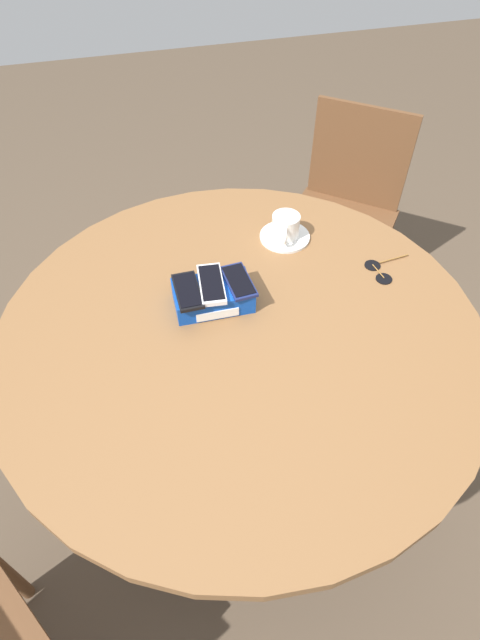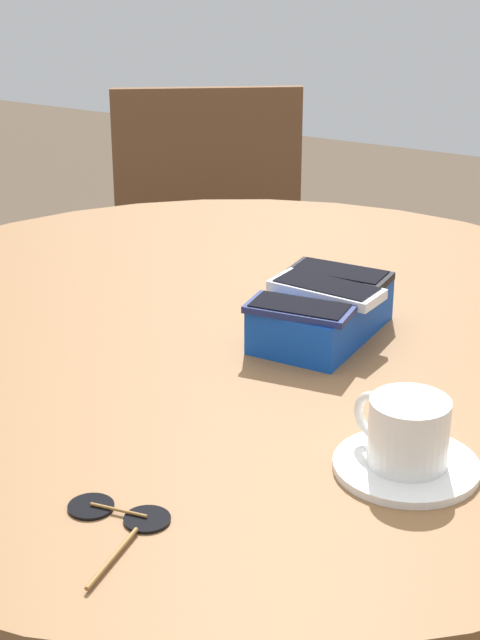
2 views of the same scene
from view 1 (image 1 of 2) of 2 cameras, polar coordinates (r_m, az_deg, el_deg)
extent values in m
plane|color=brown|center=(1.83, 0.00, -17.08)|extent=(8.00, 8.00, 0.00)
cylinder|color=#2D2D2D|center=(1.83, 0.00, -16.95)|extent=(0.43, 0.43, 0.02)
cylinder|color=#2D2D2D|center=(1.49, 0.00, -10.78)|extent=(0.07, 0.07, 0.73)
cylinder|color=brown|center=(1.18, 0.00, -1.14)|extent=(1.15, 1.15, 0.03)
cube|color=#0F42AD|center=(1.21, -3.13, 2.83)|extent=(0.19, 0.12, 0.05)
cube|color=white|center=(1.17, -2.56, 0.59)|extent=(0.10, 0.01, 0.02)
cube|color=black|center=(1.18, -6.01, 3.29)|extent=(0.06, 0.13, 0.01)
cube|color=black|center=(1.17, -6.03, 3.48)|extent=(0.05, 0.11, 0.00)
cube|color=silver|center=(1.19, -3.29, 4.10)|extent=(0.07, 0.14, 0.01)
cube|color=black|center=(1.18, -3.30, 4.34)|extent=(0.06, 0.13, 0.00)
cube|color=navy|center=(1.19, -0.15, 4.44)|extent=(0.07, 0.13, 0.01)
cube|color=black|center=(1.19, -0.15, 4.61)|extent=(0.06, 0.11, 0.00)
cylinder|color=white|center=(1.42, 5.13, 9.47)|extent=(0.14, 0.14, 0.01)
cylinder|color=white|center=(1.39, 5.23, 10.66)|extent=(0.08, 0.08, 0.07)
cylinder|color=brown|center=(1.38, 5.31, 11.54)|extent=(0.07, 0.07, 0.00)
torus|color=white|center=(1.36, 5.19, 9.61)|extent=(0.03, 0.05, 0.05)
cylinder|color=black|center=(1.34, 16.12, 4.54)|extent=(0.04, 0.04, 0.00)
cylinder|color=black|center=(1.37, 14.90, 6.05)|extent=(0.04, 0.04, 0.00)
cylinder|color=olive|center=(1.35, 15.53, 5.40)|extent=(0.01, 0.06, 0.00)
cylinder|color=olive|center=(1.40, 17.16, 6.72)|extent=(0.09, 0.01, 0.00)
cylinder|color=brown|center=(1.64, -25.26, -24.58)|extent=(0.04, 0.04, 0.41)
cube|color=brown|center=(2.06, 11.03, 10.39)|extent=(0.57, 0.57, 0.02)
cube|color=brown|center=(2.10, 13.53, 17.75)|extent=(0.31, 0.26, 0.40)
cylinder|color=brown|center=(2.10, 4.00, 4.24)|extent=(0.04, 0.04, 0.43)
cylinder|color=brown|center=(2.05, 13.41, 1.18)|extent=(0.04, 0.04, 0.43)
cylinder|color=brown|center=(2.37, 7.37, 9.70)|extent=(0.04, 0.04, 0.43)
cylinder|color=brown|center=(2.32, 15.85, 7.08)|extent=(0.04, 0.04, 0.43)
camera|label=2|loc=(1.84, 33.51, 30.61)|focal=60.00mm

